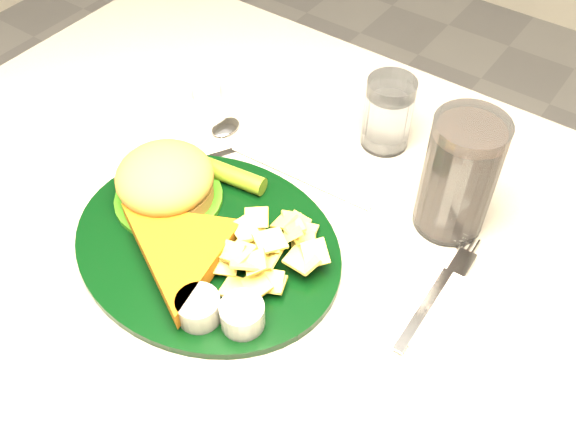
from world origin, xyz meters
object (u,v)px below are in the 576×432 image
dinner_plate (204,226)px  water_glass (388,113)px  table (295,379)px  fork_napkin (428,303)px  cola_glass (459,176)px

dinner_plate → water_glass: size_ratio=3.28×
table → dinner_plate: bearing=-134.4°
dinner_plate → fork_napkin: (0.26, 0.08, -0.03)m
table → fork_napkin: 0.42m
dinner_plate → water_glass: 0.31m
table → water_glass: 0.48m
table → cola_glass: (0.14, 0.13, 0.46)m
dinner_plate → fork_napkin: dinner_plate is taller
table → fork_napkin: bearing=0.0°
fork_napkin → cola_glass: bearing=105.4°
table → water_glass: water_glass is taller
table → dinner_plate: size_ratio=3.47×
dinner_plate → cola_glass: 0.31m
cola_glass → water_glass: bearing=149.0°
water_glass → fork_napkin: size_ratio=0.62×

